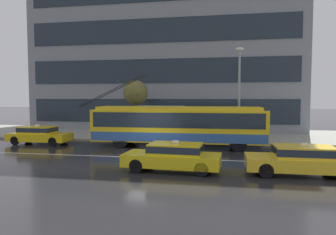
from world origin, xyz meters
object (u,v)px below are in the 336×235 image
object	(u,v)px
pedestrian_at_shelter	(167,119)
street_tree_bare	(136,93)
taxi_oncoming_near	(173,156)
taxi_oncoming_far	(301,159)
street_lamp	(239,86)
trolleybus	(178,125)
taxi_queued_behind_bus	(39,134)
bus_shelter	(160,114)
pedestrian_approaching_curb	(156,117)

from	to	relation	value
pedestrian_at_shelter	street_tree_bare	distance (m)	4.42
taxi_oncoming_near	street_tree_bare	bearing A→B (deg)	113.59
taxi_oncoming_far	street_lamp	size ratio (longest dim) A/B	0.67
trolleybus	taxi_oncoming_near	world-z (taller)	trolleybus
taxi_queued_behind_bus	street_lamp	size ratio (longest dim) A/B	0.65
bus_shelter	pedestrian_at_shelter	xyz separation A→B (m)	(0.71, -0.72, -0.31)
taxi_queued_behind_bus	street_lamp	distance (m)	14.82
pedestrian_at_shelter	bus_shelter	bearing A→B (deg)	134.63
taxi_queued_behind_bus	street_lamp	world-z (taller)	street_lamp
bus_shelter	taxi_queued_behind_bus	bearing A→B (deg)	-154.81
taxi_oncoming_far	taxi_oncoming_near	world-z (taller)	same
trolleybus	pedestrian_at_shelter	bearing A→B (deg)	115.09
bus_shelter	pedestrian_at_shelter	size ratio (longest dim) A/B	1.97
bus_shelter	street_lamp	bearing A→B (deg)	-11.84
taxi_oncoming_near	street_tree_bare	distance (m)	13.29
taxi_oncoming_near	pedestrian_at_shelter	bearing A→B (deg)	102.02
pedestrian_at_shelter	pedestrian_approaching_curb	bearing A→B (deg)	123.60
pedestrian_approaching_curb	street_lamp	distance (m)	7.44
trolleybus	street_tree_bare	size ratio (longest dim) A/B	2.72
taxi_oncoming_near	bus_shelter	xyz separation A→B (m)	(-2.73, 10.23, 1.31)
pedestrian_approaching_curb	street_tree_bare	bearing A→B (deg)	165.72
bus_shelter	pedestrian_at_shelter	world-z (taller)	bus_shelter
trolleybus	taxi_queued_behind_bus	size ratio (longest dim) A/B	2.89
street_tree_bare	taxi_queued_behind_bus	bearing A→B (deg)	-136.16
taxi_oncoming_near	pedestrian_approaching_curb	bearing A→B (deg)	106.00
bus_shelter	pedestrian_at_shelter	bearing A→B (deg)	-45.37
taxi_oncoming_near	bus_shelter	size ratio (longest dim) A/B	1.15
street_lamp	trolleybus	bearing A→B (deg)	-151.93
taxi_oncoming_far	taxi_oncoming_near	bearing A→B (deg)	-177.72
taxi_queued_behind_bus	bus_shelter	size ratio (longest dim) A/B	1.13
taxi_oncoming_near	pedestrian_at_shelter	xyz separation A→B (m)	(-2.02, 9.51, 1.00)
taxi_oncoming_near	taxi_oncoming_far	bearing A→B (deg)	2.28
pedestrian_at_shelter	pedestrian_approaching_curb	size ratio (longest dim) A/B	1.04
pedestrian_at_shelter	street_tree_bare	xyz separation A→B (m)	(-3.15, 2.35, 2.01)
trolleybus	taxi_oncoming_far	size ratio (longest dim) A/B	2.80
pedestrian_at_shelter	trolleybus	bearing A→B (deg)	-64.91
taxi_oncoming_far	bus_shelter	xyz separation A→B (m)	(-8.30, 10.01, 1.31)
taxi_queued_behind_bus	pedestrian_at_shelter	size ratio (longest dim) A/B	2.23
taxi_queued_behind_bus	pedestrian_at_shelter	world-z (taller)	pedestrian_at_shelter
street_lamp	taxi_queued_behind_bus	bearing A→B (deg)	-169.82
pedestrian_at_shelter	street_tree_bare	world-z (taller)	street_tree_bare
taxi_queued_behind_bus	pedestrian_approaching_curb	size ratio (longest dim) A/B	2.31
taxi_oncoming_near	taxi_queued_behind_bus	bearing A→B (deg)	149.45
street_lamp	taxi_oncoming_near	bearing A→B (deg)	-110.41
taxi_queued_behind_bus	street_tree_bare	size ratio (longest dim) A/B	0.94
pedestrian_approaching_curb	street_lamp	world-z (taller)	street_lamp
taxi_oncoming_near	street_tree_bare	world-z (taller)	street_tree_bare
pedestrian_approaching_curb	street_tree_bare	distance (m)	2.83
trolleybus	taxi_queued_behind_bus	world-z (taller)	trolleybus
trolleybus	street_tree_bare	distance (m)	7.09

